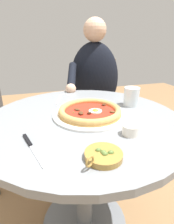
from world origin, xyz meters
TOP-DOWN VIEW (x-y plane):
  - ground_plane at (0.00, 0.00)m, footprint 6.00×6.00m
  - dining_table at (0.00, 0.00)m, footprint 0.89×0.89m
  - pizza_on_plate at (-0.03, -0.00)m, footprint 0.34×0.34m
  - water_glass at (-0.28, -0.06)m, footprint 0.08×0.08m
  - steak_knife at (0.24, 0.18)m, footprint 0.07×0.20m
  - ramekin_capers at (-0.12, 0.21)m, footprint 0.06×0.06m
  - olive_pan at (0.03, 0.31)m, footprint 0.13×0.11m
  - fork_utensil at (0.08, -0.27)m, footprint 0.06×0.17m
  - diner_person at (-0.27, -0.64)m, footprint 0.50×0.46m
  - cafe_chair_diner at (-0.33, -0.77)m, footprint 0.52×0.52m

SIDE VIEW (x-z plane):
  - ground_plane at x=0.00m, z-range -0.02..0.00m
  - cafe_chair_diner at x=-0.33m, z-range 0.09..0.97m
  - diner_person at x=-0.27m, z-range -0.06..1.13m
  - dining_table at x=0.00m, z-range 0.18..0.89m
  - fork_utensil at x=0.08m, z-range 0.71..0.72m
  - steak_knife at x=0.24m, z-range 0.71..0.72m
  - olive_pan at x=0.03m, z-range 0.70..0.74m
  - pizza_on_plate at x=-0.03m, z-range 0.71..0.75m
  - ramekin_capers at x=-0.12m, z-range 0.71..0.75m
  - water_glass at x=-0.28m, z-range 0.71..0.80m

